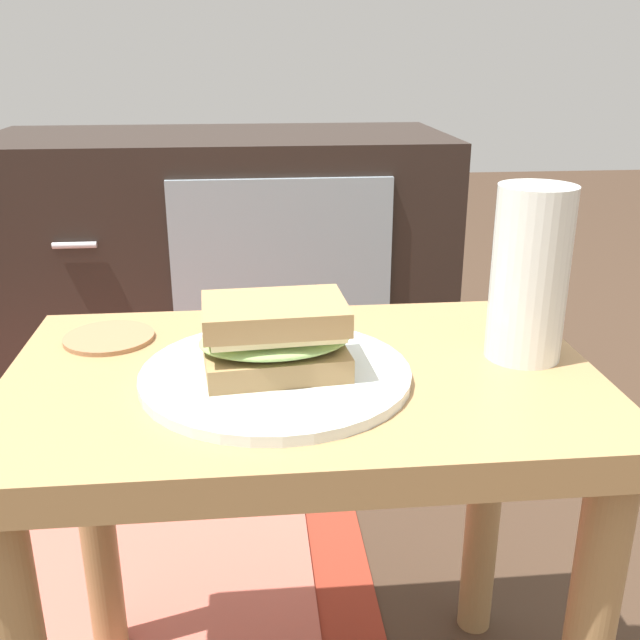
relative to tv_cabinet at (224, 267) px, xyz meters
name	(u,v)px	position (x,y,z in m)	size (l,w,h in m)	color
side_table	(303,453)	(0.10, -0.95, 0.08)	(0.56, 0.36, 0.46)	#A37A4C
tv_cabinet	(224,267)	(0.00, 0.00, 0.00)	(0.96, 0.46, 0.58)	black
area_rug	(54,557)	(-0.26, -0.61, -0.29)	(0.97, 0.66, 0.01)	maroon
plate	(276,375)	(0.08, -0.97, 0.17)	(0.25, 0.25, 0.01)	silver
sandwich_front	(275,337)	(0.08, -0.97, 0.21)	(0.15, 0.11, 0.07)	#9E7A4C
beer_glass	(529,279)	(0.32, -0.94, 0.25)	(0.07, 0.07, 0.17)	silver
coaster	(109,338)	(-0.09, -0.85, 0.17)	(0.09, 0.09, 0.01)	#996B47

